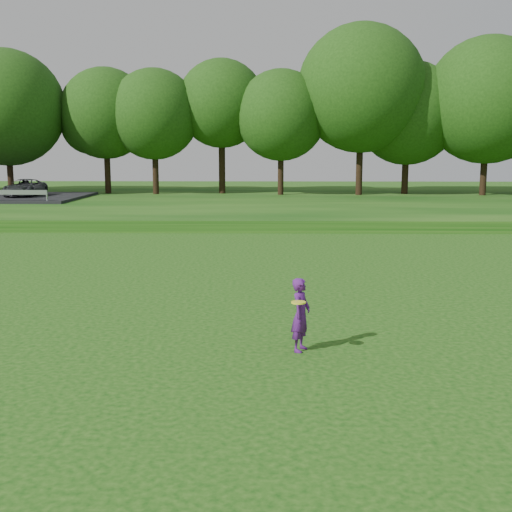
{
  "coord_description": "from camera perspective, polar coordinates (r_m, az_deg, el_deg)",
  "views": [
    {
      "loc": [
        1.37,
        -12.25,
        4.1
      ],
      "look_at": [
        1.01,
        4.45,
        1.3
      ],
      "focal_mm": 45.0,
      "sensor_mm": 36.0,
      "label": 1
    }
  ],
  "objects": [
    {
      "name": "ground",
      "position": [
        12.99,
        -4.95,
        -8.91
      ],
      "size": [
        140.0,
        140.0,
        0.0
      ],
      "primitive_type": "plane",
      "color": "#0E410C",
      "rests_on": "ground"
    },
    {
      "name": "woman",
      "position": [
        13.14,
        4.01,
        -5.22
      ],
      "size": [
        0.55,
        0.86,
        1.52
      ],
      "color": "#571A76",
      "rests_on": "ground"
    },
    {
      "name": "berm",
      "position": [
        46.43,
        -0.47,
        4.82
      ],
      "size": [
        130.0,
        30.0,
        0.6
      ],
      "primitive_type": "cube",
      "color": "#0E410C",
      "rests_on": "ground"
    },
    {
      "name": "treeline",
      "position": [
        50.43,
        -0.35,
        14.06
      ],
      "size": [
        104.0,
        7.0,
        15.0
      ],
      "primitive_type": null,
      "color": "#193E0E",
      "rests_on": "berm"
    },
    {
      "name": "walking_path",
      "position": [
        32.54,
        -1.2,
        2.31
      ],
      "size": [
        130.0,
        1.6,
        0.04
      ],
      "primitive_type": "cube",
      "color": "gray",
      "rests_on": "ground"
    }
  ]
}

